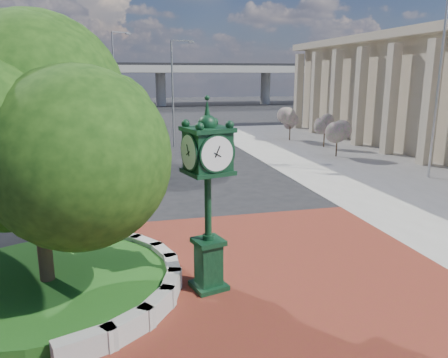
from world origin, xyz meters
TOP-DOWN VIEW (x-y plane):
  - ground at (0.00, 0.00)m, footprint 200.00×200.00m
  - plaza at (0.00, -1.00)m, footprint 12.00×12.00m
  - planter_wall at (-2.71, -0.00)m, footprint 2.96×6.77m
  - grass_bed at (-5.00, 0.00)m, footprint 6.10×6.10m
  - overpass at (-0.22, 70.00)m, footprint 90.00×12.00m
  - tree_planter at (-5.00, 0.00)m, footprint 5.20×5.20m
  - tree_street at (-4.00, 18.00)m, footprint 4.40×4.40m
  - post_clock at (-0.94, -0.74)m, footprint 1.22×1.22m
  - parked_car at (0.43, 38.52)m, footprint 2.19×4.89m
  - flagpole_a at (13.39, 8.90)m, footprint 1.69×0.42m
  - street_lamp_near at (1.39, 22.77)m, footprint 1.81×0.25m
  - street_lamp_far at (-2.83, 42.68)m, footprint 2.24×0.97m
  - shrub_near at (11.50, 15.86)m, footprint 1.20×1.20m
  - shrub_mid at (12.50, 19.76)m, footprint 1.20×1.20m
  - shrub_far at (11.33, 23.87)m, footprint 1.20×1.20m

SIDE VIEW (x-z plane):
  - ground at x=0.00m, z-range 0.00..0.00m
  - plaza at x=0.00m, z-range 0.00..0.04m
  - grass_bed at x=-5.00m, z-range 0.00..0.40m
  - planter_wall at x=-2.71m, z-range 0.00..0.54m
  - parked_car at x=0.43m, z-range 0.00..1.63m
  - shrub_near at x=11.50m, z-range 0.49..2.69m
  - shrub_mid at x=12.50m, z-range 0.49..2.69m
  - shrub_far at x=11.33m, z-range 0.49..2.69m
  - post_clock at x=-0.94m, z-range 0.24..5.19m
  - tree_street at x=-4.00m, z-range 0.52..5.96m
  - tree_planter at x=-5.00m, z-range 0.56..6.89m
  - street_lamp_near at x=1.39m, z-range 0.69..8.74m
  - flagpole_a at x=13.39m, z-range 0.14..11.09m
  - street_lamp_far at x=-2.83m, z-range 0.89..11.24m
  - overpass at x=-0.22m, z-range 2.79..10.29m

